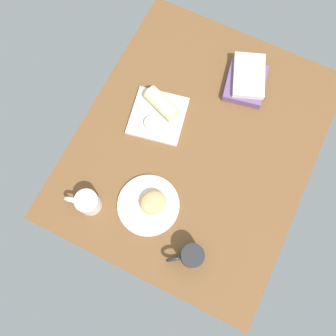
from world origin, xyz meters
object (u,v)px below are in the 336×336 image
(round_plate, at_px, (148,205))
(book_stack, at_px, (247,81))
(second_mug, at_px, (87,202))
(scone_pastry, at_px, (153,202))
(coffee_mug, at_px, (191,256))
(sauce_cup, at_px, (152,124))
(breakfast_wrap, at_px, (162,104))
(square_plate, at_px, (158,116))

(round_plate, bearing_deg, book_stack, -11.56)
(round_plate, bearing_deg, second_mug, 115.23)
(scone_pastry, height_order, coffee_mug, coffee_mug)
(sauce_cup, distance_m, breakfast_wrap, 0.09)
(scone_pastry, xyz_separation_m, second_mug, (-0.11, 0.21, 0.01))
(scone_pastry, height_order, breakfast_wrap, breakfast_wrap)
(scone_pastry, bearing_deg, round_plate, 131.52)
(round_plate, relative_size, square_plate, 1.10)
(scone_pastry, bearing_deg, breakfast_wrap, 21.47)
(book_stack, bearing_deg, coffee_mug, -172.99)
(square_plate, relative_size, sauce_cup, 3.58)
(round_plate, relative_size, coffee_mug, 1.96)
(scone_pastry, xyz_separation_m, coffee_mug, (-0.11, -0.20, 0.01))
(sauce_cup, bearing_deg, coffee_mug, -138.12)
(square_plate, height_order, coffee_mug, coffee_mug)
(sauce_cup, xyz_separation_m, breakfast_wrap, (0.09, -0.00, 0.02))
(scone_pastry, bearing_deg, second_mug, 116.51)
(book_stack, distance_m, coffee_mug, 0.73)
(book_stack, bearing_deg, round_plate, 168.44)
(breakfast_wrap, bearing_deg, second_mug, -167.72)
(second_mug, bearing_deg, coffee_mug, -90.81)
(sauce_cup, bearing_deg, breakfast_wrap, -2.33)
(sauce_cup, xyz_separation_m, coffee_mug, (-0.39, -0.35, 0.02))
(sauce_cup, distance_m, book_stack, 0.43)
(round_plate, distance_m, sauce_cup, 0.32)
(round_plate, bearing_deg, scone_pastry, -48.48)
(square_plate, distance_m, book_stack, 0.39)
(scone_pastry, distance_m, second_mug, 0.24)
(scone_pastry, relative_size, second_mug, 0.75)
(breakfast_wrap, xyz_separation_m, second_mug, (-0.47, 0.07, -0.00))
(round_plate, relative_size, scone_pastry, 2.38)
(scone_pastry, relative_size, square_plate, 0.46)
(sauce_cup, bearing_deg, second_mug, 170.04)
(round_plate, bearing_deg, coffee_mug, -114.60)
(coffee_mug, distance_m, second_mug, 0.42)
(breakfast_wrap, bearing_deg, book_stack, -24.58)
(book_stack, height_order, coffee_mug, coffee_mug)
(square_plate, relative_size, coffee_mug, 1.78)
(square_plate, bearing_deg, scone_pastry, -156.07)
(square_plate, xyz_separation_m, breakfast_wrap, (0.04, -0.00, 0.04))
(scone_pastry, relative_size, breakfast_wrap, 0.66)
(square_plate, xyz_separation_m, book_stack, (0.29, -0.26, 0.02))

